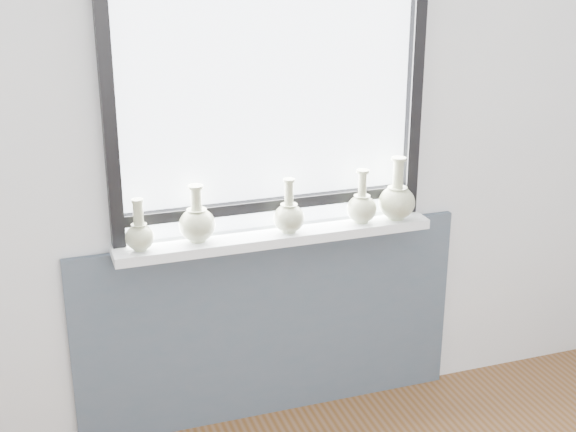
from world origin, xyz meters
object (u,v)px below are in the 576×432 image
object	(u,v)px
windowsill	(275,236)
vase_c	(289,216)
vase_a	(140,234)
vase_d	(362,206)
vase_b	(197,222)
vase_e	(397,200)

from	to	relation	value
windowsill	vase_c	size ratio (longest dim) A/B	5.87
vase_a	vase_d	bearing A→B (deg)	0.40
vase_b	vase_d	bearing A→B (deg)	-1.21
vase_a	vase_d	size ratio (longest dim) A/B	0.90
vase_a	vase_c	xyz separation A→B (m)	(0.60, -0.00, 0.00)
vase_a	vase_e	world-z (taller)	vase_e
vase_a	vase_e	distance (m)	1.08
vase_b	vase_e	xyz separation A→B (m)	(0.86, -0.02, 0.01)
vase_c	vase_d	xyz separation A→B (m)	(0.32, 0.01, 0.00)
vase_c	windowsill	bearing A→B (deg)	154.14
vase_a	vase_b	bearing A→B (deg)	5.30
vase_a	vase_b	world-z (taller)	vase_b
windowsill	vase_b	bearing A→B (deg)	-179.81
vase_b	vase_e	distance (m)	0.86
vase_c	vase_d	world-z (taller)	vase_d
windowsill	vase_c	xyz separation A→B (m)	(0.05, -0.02, 0.09)
vase_c	vase_e	bearing A→B (deg)	-0.01
windowsill	vase_c	bearing A→B (deg)	-25.86
windowsill	vase_b	distance (m)	0.34
vase_c	vase_e	distance (m)	0.48
windowsill	vase_d	size ratio (longest dim) A/B	5.78
windowsill	vase_e	bearing A→B (deg)	-2.66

